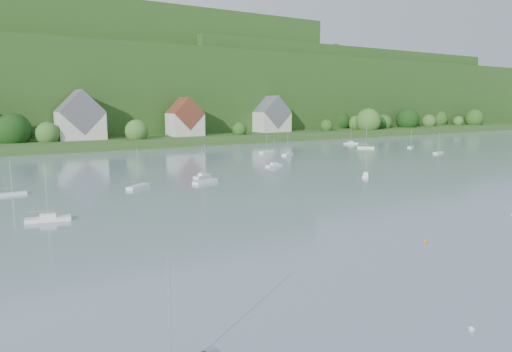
# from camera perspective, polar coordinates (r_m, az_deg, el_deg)

# --- Properties ---
(far_shore_strip) EXTENTS (600.00, 60.00, 3.00)m
(far_shore_strip) POSITION_cam_1_polar(r_m,az_deg,el_deg) (194.04, -22.52, 3.82)
(far_shore_strip) COLOR #2D541F
(far_shore_strip) RESTS_ON ground
(forested_ridge) EXTENTS (620.00, 181.22, 69.89)m
(forested_ridge) POSITION_cam_1_polar(r_m,az_deg,el_deg) (261.49, -25.32, 9.46)
(forested_ridge) COLOR #1C4215
(forested_ridge) RESTS_ON ground
(village_building_2) EXTENTS (16.00, 11.44, 18.00)m
(village_building_2) POSITION_cam_1_polar(r_m,az_deg,el_deg) (182.72, -20.48, 6.43)
(village_building_2) COLOR beige
(village_building_2) RESTS_ON far_shore_strip
(village_building_3) EXTENTS (13.00, 10.40, 15.50)m
(village_building_3) POSITION_cam_1_polar(r_m,az_deg,el_deg) (193.07, -8.58, 6.73)
(village_building_3) COLOR beige
(village_building_3) RESTS_ON far_shore_strip
(village_building_4) EXTENTS (15.00, 10.40, 16.50)m
(village_building_4) POSITION_cam_1_polar(r_m,az_deg,el_deg) (218.39, 1.95, 7.09)
(village_building_4) COLOR beige
(village_building_4) RESTS_ON far_shore_strip
(mooring_buoy_1) EXTENTS (0.48, 0.48, 0.48)m
(mooring_buoy_1) POSITION_cam_1_polar(r_m,az_deg,el_deg) (38.43, 24.59, -16.65)
(mooring_buoy_1) COLOR silver
(mooring_buoy_1) RESTS_ON ground
(mooring_buoy_3) EXTENTS (0.45, 0.45, 0.45)m
(mooring_buoy_3) POSITION_cam_1_polar(r_m,az_deg,el_deg) (58.80, 19.77, -7.54)
(mooring_buoy_3) COLOR orange
(mooring_buoy_3) RESTS_ON ground
(mooring_buoy_4) EXTENTS (0.40, 0.40, 0.40)m
(mooring_buoy_4) POSITION_cam_1_polar(r_m,az_deg,el_deg) (77.44, 28.55, -4.23)
(mooring_buoy_4) COLOR silver
(mooring_buoy_4) RESTS_ON ground
(far_sailboat_cluster) EXTENTS (196.18, 72.75, 8.71)m
(far_sailboat_cluster) POSITION_cam_1_polar(r_m,az_deg,el_deg) (115.71, -13.93, 0.76)
(far_sailboat_cluster) COLOR white
(far_sailboat_cluster) RESTS_ON ground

